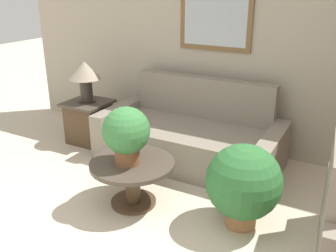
# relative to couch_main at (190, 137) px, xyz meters

# --- Properties ---
(wall_back) EXTENTS (6.68, 0.09, 2.60)m
(wall_back) POSITION_rel_couch_main_xyz_m (0.44, 0.61, 1.01)
(wall_back) COLOR #B2A893
(wall_back) RESTS_ON ground_plane
(couch_main) EXTENTS (2.15, 0.99, 0.94)m
(couch_main) POSITION_rel_couch_main_xyz_m (0.00, 0.00, 0.00)
(couch_main) COLOR gray
(couch_main) RESTS_ON ground_plane
(coffee_table) EXTENTS (0.80, 0.80, 0.45)m
(coffee_table) POSITION_rel_couch_main_xyz_m (-0.07, -1.14, 0.04)
(coffee_table) COLOR #4C3823
(coffee_table) RESTS_ON ground_plane
(side_table) EXTENTS (0.55, 0.55, 0.56)m
(side_table) POSITION_rel_couch_main_xyz_m (-1.43, -0.14, -0.01)
(side_table) COLOR #4C3823
(side_table) RESTS_ON ground_plane
(table_lamp) EXTENTS (0.41, 0.41, 0.53)m
(table_lamp) POSITION_rel_couch_main_xyz_m (-1.43, -0.14, 0.63)
(table_lamp) COLOR #2D2823
(table_lamp) RESTS_ON side_table
(potted_plant_on_table) EXTENTS (0.44, 0.44, 0.54)m
(potted_plant_on_table) POSITION_rel_couch_main_xyz_m (-0.09, -1.18, 0.46)
(potted_plant_on_table) COLOR brown
(potted_plant_on_table) RESTS_ON coffee_table
(potted_plant_floor) EXTENTS (0.66, 0.66, 0.76)m
(potted_plant_floor) POSITION_rel_couch_main_xyz_m (0.96, -0.97, 0.13)
(potted_plant_floor) COLOR #9E6B42
(potted_plant_floor) RESTS_ON ground_plane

